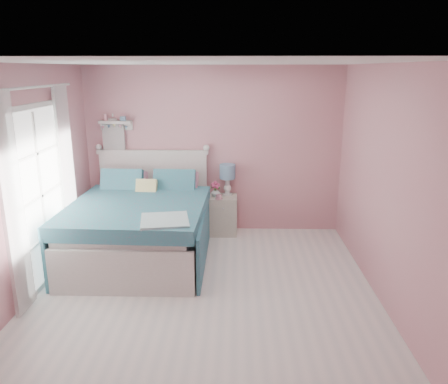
{
  "coord_description": "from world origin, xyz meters",
  "views": [
    {
      "loc": [
        0.35,
        -4.53,
        2.54
      ],
      "look_at": [
        0.2,
        1.2,
        0.92
      ],
      "focal_mm": 35.0,
      "sensor_mm": 36.0,
      "label": 1
    }
  ],
  "objects_px": {
    "bed": "(141,227)",
    "table_lamp": "(227,174)",
    "vase": "(216,192)",
    "teacup": "(219,197)",
    "nightstand": "(223,215)"
  },
  "relations": [
    {
      "from": "nightstand",
      "to": "vase",
      "type": "relative_size",
      "value": 4.25
    },
    {
      "from": "vase",
      "to": "teacup",
      "type": "distance_m",
      "value": 0.15
    },
    {
      "from": "nightstand",
      "to": "teacup",
      "type": "xyz_separation_m",
      "value": [
        -0.07,
        -0.14,
        0.34
      ]
    },
    {
      "from": "teacup",
      "to": "table_lamp",
      "type": "bearing_deg",
      "value": 61.49
    },
    {
      "from": "bed",
      "to": "nightstand",
      "type": "xyz_separation_m",
      "value": [
        1.12,
        0.9,
        -0.12
      ]
    },
    {
      "from": "nightstand",
      "to": "table_lamp",
      "type": "xyz_separation_m",
      "value": [
        0.06,
        0.09,
        0.65
      ]
    },
    {
      "from": "table_lamp",
      "to": "nightstand",
      "type": "bearing_deg",
      "value": -123.82
    },
    {
      "from": "bed",
      "to": "nightstand",
      "type": "bearing_deg",
      "value": 40.92
    },
    {
      "from": "table_lamp",
      "to": "vase",
      "type": "xyz_separation_m",
      "value": [
        -0.18,
        -0.1,
        -0.27
      ]
    },
    {
      "from": "bed",
      "to": "nightstand",
      "type": "relative_size",
      "value": 3.73
    },
    {
      "from": "bed",
      "to": "table_lamp",
      "type": "xyz_separation_m",
      "value": [
        1.18,
        0.99,
        0.53
      ]
    },
    {
      "from": "teacup",
      "to": "vase",
      "type": "bearing_deg",
      "value": 112.45
    },
    {
      "from": "bed",
      "to": "table_lamp",
      "type": "distance_m",
      "value": 1.63
    },
    {
      "from": "bed",
      "to": "vase",
      "type": "bearing_deg",
      "value": 44.04
    },
    {
      "from": "bed",
      "to": "vase",
      "type": "relative_size",
      "value": 15.82
    }
  ]
}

